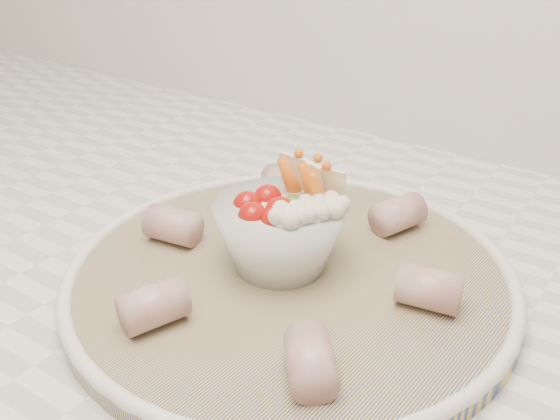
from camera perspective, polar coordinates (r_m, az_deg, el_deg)
The scene contains 3 objects.
serving_platter at distance 0.54m, azimuth 0.94°, elevation -5.92°, with size 0.41×0.41×0.02m.
veggie_bowl at distance 0.53m, azimuth 0.25°, elevation -1.75°, with size 0.11×0.11×0.09m.
cured_meat_rolls at distance 0.53m, azimuth 0.95°, elevation -4.09°, with size 0.29×0.29×0.03m.
Camera 1 is at (0.29, 1.01, 1.23)m, focal length 40.00 mm.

